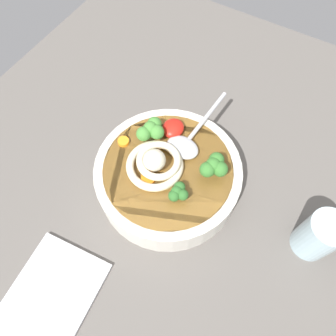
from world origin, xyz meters
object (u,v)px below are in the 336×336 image
object	(u,v)px
drinking_glass	(319,236)
noodle_pile	(156,163)
soup_spoon	(187,142)
soup_bowl	(168,176)
folded_napkin	(51,297)

from	to	relation	value
drinking_glass	noodle_pile	bearing A→B (deg)	96.29
soup_spoon	drinking_glass	xyz separation A→B (cm)	(-3.57, -26.43, -2.63)
soup_bowl	noodle_pile	xyz separation A→B (cm)	(-0.83, 1.94, 4.55)
noodle_pile	soup_spoon	size ratio (longest dim) A/B	0.63
soup_bowl	soup_spoon	world-z (taller)	soup_spoon
soup_bowl	drinking_glass	distance (cm)	27.00
soup_bowl	soup_spoon	size ratio (longest dim) A/B	1.49
noodle_pile	folded_napkin	world-z (taller)	noodle_pile
drinking_glass	folded_napkin	world-z (taller)	drinking_glass
soup_bowl	drinking_glass	bearing A→B (deg)	-85.01
folded_napkin	soup_bowl	bearing A→B (deg)	-12.70
soup_bowl	soup_spoon	xyz separation A→B (cm)	(5.92, -0.44, 3.99)
soup_spoon	folded_napkin	world-z (taller)	soup_spoon
noodle_pile	drinking_glass	distance (cm)	29.15
soup_bowl	noodle_pile	distance (cm)	5.02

